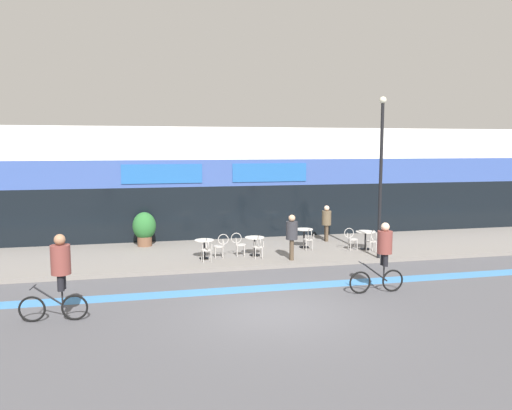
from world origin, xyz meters
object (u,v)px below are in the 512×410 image
object	(u,v)px
cyclist_1	(59,269)
pedestrian_far_end	(327,220)
cafe_chair_2_near	(309,238)
lamp_post	(381,168)
cafe_chair_0_side	(221,244)
planter_pot	(144,228)
cafe_chair_3_near	(372,239)
cafe_chair_1_side	(239,243)
cyclist_0	(383,252)
bistro_table_1	(255,242)
bistro_table_3	(365,236)
bistro_table_0	(204,245)
cafe_chair_1_near	(258,245)
cafe_chair_3_side	(351,237)
bistro_table_2	(304,234)
pedestrian_near_end	(292,233)
cafe_chair_0_near	(207,248)

from	to	relation	value
cyclist_1	pedestrian_far_end	xyz separation A→B (m)	(9.98, 7.82, -0.25)
cafe_chair_2_near	lamp_post	size ratio (longest dim) A/B	0.15
cafe_chair_0_side	planter_pot	bearing A→B (deg)	-42.04
cafe_chair_3_near	planter_pot	world-z (taller)	planter_pot
cafe_chair_1_side	cyclist_0	distance (m)	6.26
bistro_table_1	bistro_table_3	xyz separation A→B (m)	(4.68, 0.10, 0.02)
cafe_chair_2_near	bistro_table_0	bearing A→B (deg)	94.15
cafe_chair_1_near	cyclist_0	distance (m)	5.39
cafe_chair_3_side	bistro_table_2	bearing A→B (deg)	156.00
cafe_chair_3_near	cyclist_0	xyz separation A→B (m)	(-2.00, -4.74, 0.58)
cafe_chair_1_near	bistro_table_3	bearing A→B (deg)	-84.42
pedestrian_near_end	cafe_chair_0_near	bearing A→B (deg)	-172.69
cafe_chair_2_near	cafe_chair_0_near	bearing A→B (deg)	102.18
planter_pot	cyclist_0	xyz separation A→B (m)	(6.83, -8.07, 0.33)
cafe_chair_3_side	cafe_chair_2_near	bearing A→B (deg)	174.53
bistro_table_0	cyclist_0	bearing A→B (deg)	-47.94
cafe_chair_0_side	lamp_post	world-z (taller)	lamp_post
cafe_chair_3_side	bistro_table_1	bearing A→B (deg)	-174.40
lamp_post	cafe_chair_0_near	bearing A→B (deg)	173.18
cafe_chair_2_near	pedestrian_near_end	distance (m)	1.92
cafe_chair_0_side	cafe_chair_3_near	xyz separation A→B (m)	(6.03, -0.41, 0.00)
bistro_table_2	pedestrian_near_end	bearing A→B (deg)	-119.42
bistro_table_1	cafe_chair_2_near	distance (m)	2.38
cafe_chair_2_near	lamp_post	xyz separation A→B (m)	(2.12, -1.90, 2.90)
lamp_post	bistro_table_3	bearing A→B (deg)	82.35
bistro_table_2	planter_pot	bearing A→B (deg)	164.61
bistro_table_3	cafe_chair_1_near	world-z (taller)	cafe_chair_1_near
cyclist_0	cafe_chair_1_near	bearing A→B (deg)	-58.99
cafe_chair_0_side	planter_pot	xyz separation A→B (m)	(-2.80, 2.92, 0.26)
bistro_table_3	cafe_chair_0_near	world-z (taller)	cafe_chair_0_near
bistro_table_1	lamp_post	distance (m)	5.53
bistro_table_3	lamp_post	world-z (taller)	lamp_post
bistro_table_3	cafe_chair_3_side	world-z (taller)	cafe_chair_3_side
cafe_chair_3_side	pedestrian_far_end	bearing A→B (deg)	103.03
cafe_chair_1_side	cafe_chair_3_side	distance (m)	4.68
cafe_chair_3_side	cyclist_0	bearing A→B (deg)	-100.19
cafe_chair_1_near	cafe_chair_2_near	size ratio (longest dim) A/B	1.00
cafe_chair_1_near	pedestrian_far_end	world-z (taller)	pedestrian_far_end
cafe_chair_0_near	planter_pot	world-z (taller)	planter_pot
bistro_table_1	cafe_chair_3_near	xyz separation A→B (m)	(4.68, -0.53, 0.01)
cyclist_0	pedestrian_near_end	distance (m)	4.48
cafe_chair_3_near	cafe_chair_3_side	xyz separation A→B (m)	(-0.63, 0.63, 0.00)
cafe_chair_1_near	planter_pot	distance (m)	5.39
cafe_chair_2_near	cafe_chair_3_near	size ratio (longest dim) A/B	1.00
planter_pot	bistro_table_3	bearing A→B (deg)	-17.04
bistro_table_2	cafe_chair_3_near	distance (m)	2.81
bistro_table_3	pedestrian_near_end	distance (m)	3.72
cafe_chair_3_side	cyclist_1	size ratio (longest dim) A/B	0.41
planter_pot	cafe_chair_1_side	bearing A→B (deg)	-38.45
cafe_chair_2_near	pedestrian_near_end	xyz separation A→B (m)	(-1.17, -1.45, 0.49)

